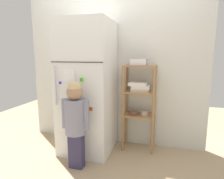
% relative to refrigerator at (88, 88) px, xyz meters
% --- Properties ---
extents(ground_plane, '(6.00, 6.00, 0.00)m').
position_rel_refrigerator_xyz_m(ground_plane, '(0.27, -0.02, -0.89)').
color(ground_plane, tan).
extents(kitchen_wall_back, '(2.71, 0.03, 2.29)m').
position_rel_refrigerator_xyz_m(kitchen_wall_back, '(0.27, 0.37, 0.25)').
color(kitchen_wall_back, silver).
rests_on(kitchen_wall_back, ground).
extents(refrigerator, '(0.68, 0.71, 1.79)m').
position_rel_refrigerator_xyz_m(refrigerator, '(0.00, 0.00, 0.00)').
color(refrigerator, white).
rests_on(refrigerator, ground).
extents(child_standing, '(0.34, 0.25, 1.05)m').
position_rel_refrigerator_xyz_m(child_standing, '(0.04, -0.48, -0.26)').
color(child_standing, '#34304F').
rests_on(child_standing, ground).
extents(pantry_shelf_unit, '(0.44, 0.29, 1.21)m').
position_rel_refrigerator_xyz_m(pantry_shelf_unit, '(0.69, 0.19, -0.14)').
color(pantry_shelf_unit, '#9E7247').
rests_on(pantry_shelf_unit, ground).
extents(fruit_bin, '(0.23, 0.16, 0.08)m').
position_rel_refrigerator_xyz_m(fruit_bin, '(0.68, 0.19, 0.35)').
color(fruit_bin, white).
rests_on(fruit_bin, pantry_shelf_unit).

